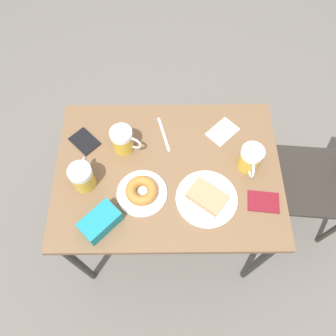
{
  "coord_description": "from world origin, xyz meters",
  "views": [
    {
      "loc": [
        0.63,
        -0.01,
        2.0
      ],
      "look_at": [
        0.0,
        0.0,
        0.78
      ],
      "focal_mm": 35.0,
      "sensor_mm": 36.0,
      "label": 1
    }
  ],
  "objects": [
    {
      "name": "passport_near_edge",
      "position": [
        -0.15,
        -0.37,
        0.76
      ],
      "size": [
        0.15,
        0.15,
        0.01
      ],
      "rotation": [
        0.0,
        0.0,
        5.5
      ],
      "color": "black",
      "rests_on": "table"
    },
    {
      "name": "beer_mug_left",
      "position": [
        -0.12,
        -0.19,
        0.82
      ],
      "size": [
        0.09,
        0.13,
        0.12
      ],
      "color": "gold",
      "rests_on": "table"
    },
    {
      "name": "plate_with_cake",
      "position": [
        0.13,
        0.16,
        0.77
      ],
      "size": [
        0.25,
        0.25,
        0.04
      ],
      "color": "white",
      "rests_on": "table"
    },
    {
      "name": "ground_plane",
      "position": [
        0.0,
        0.0,
        0.0
      ],
      "size": [
        8.0,
        8.0,
        0.0
      ],
      "primitive_type": "plane",
      "color": "#666059"
    },
    {
      "name": "table",
      "position": [
        0.0,
        0.0,
        0.69
      ],
      "size": [
        0.7,
        0.96,
        0.76
      ],
      "color": "brown",
      "rests_on": "ground_plane"
    },
    {
      "name": "plate_with_donut",
      "position": [
        0.11,
        -0.11,
        0.78
      ],
      "size": [
        0.21,
        0.21,
        0.05
      ],
      "color": "white",
      "rests_on": "table"
    },
    {
      "name": "beer_mug_center",
      "position": [
        -0.02,
        0.34,
        0.82
      ],
      "size": [
        0.14,
        0.09,
        0.12
      ],
      "color": "gold",
      "rests_on": "table"
    },
    {
      "name": "napkin_folded",
      "position": [
        -0.19,
        0.25,
        0.76
      ],
      "size": [
        0.16,
        0.16,
        0.0
      ],
      "rotation": [
        0.0,
        0.0,
        2.32
      ],
      "color": "white",
      "rests_on": "table"
    },
    {
      "name": "passport_far_edge",
      "position": [
        0.15,
        0.39,
        0.76
      ],
      "size": [
        0.1,
        0.14,
        0.01
      ],
      "rotation": [
        0.0,
        0.0,
        3.03
      ],
      "color": "maroon",
      "rests_on": "table"
    },
    {
      "name": "fork",
      "position": [
        -0.18,
        -0.02,
        0.76
      ],
      "size": [
        0.18,
        0.06,
        0.0
      ],
      "rotation": [
        0.0,
        0.0,
        1.83
      ],
      "color": "silver",
      "rests_on": "table"
    },
    {
      "name": "blue_pouch",
      "position": [
        0.24,
        -0.26,
        0.79
      ],
      "size": [
        0.17,
        0.17,
        0.07
      ],
      "rotation": [
        0.0,
        0.0,
        2.36
      ],
      "color": "teal",
      "rests_on": "table"
    },
    {
      "name": "beer_mug_right",
      "position": [
        0.06,
        -0.34,
        0.82
      ],
      "size": [
        0.14,
        0.09,
        0.12
      ],
      "color": "gold",
      "rests_on": "table"
    }
  ]
}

